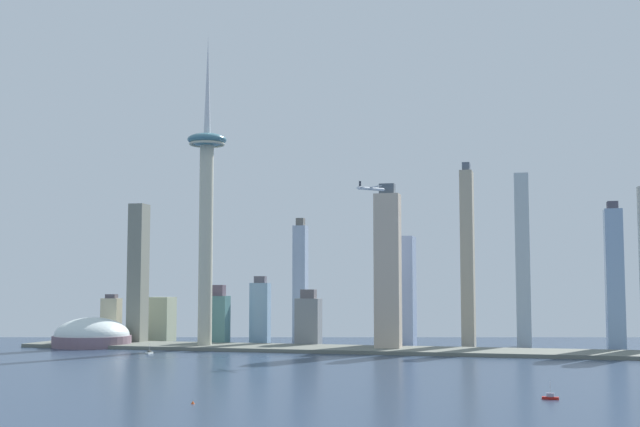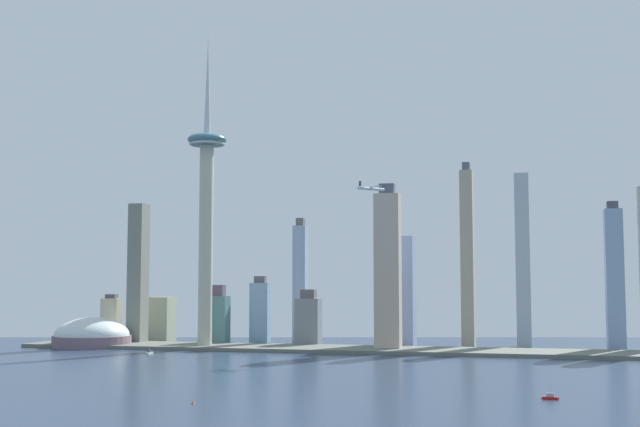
{
  "view_description": "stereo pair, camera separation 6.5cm",
  "coord_description": "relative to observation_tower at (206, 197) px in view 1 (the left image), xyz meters",
  "views": [
    {
      "loc": [
        150.52,
        -337.44,
        62.96
      ],
      "look_at": [
        -43.44,
        408.69,
        129.31
      ],
      "focal_mm": 46.64,
      "sensor_mm": 36.0,
      "label": 1
    },
    {
      "loc": [
        150.58,
        -337.43,
        62.96
      ],
      "look_at": [
        -43.44,
        408.69,
        129.31
      ],
      "focal_mm": 46.64,
      "sensor_mm": 36.0,
      "label": 2
    }
  ],
  "objects": [
    {
      "name": "skyscraper_5",
      "position": [
        -87.55,
        85.25,
        -127.15
      ],
      "size": [
        25.38,
        25.94,
        49.31
      ],
      "color": "#A0A785",
      "rests_on": "ground"
    },
    {
      "name": "skyscraper_8",
      "position": [
        253.53,
        76.7,
        -60.85
      ],
      "size": [
        12.68,
        26.65,
        187.35
      ],
      "color": "#AAA089",
      "rests_on": "ground"
    },
    {
      "name": "skyscraper_4",
      "position": [
        72.45,
        92.44,
        -86.64
      ],
      "size": [
        14.08,
        13.96,
        135.56
      ],
      "color": "#9CAFCA",
      "rests_on": "ground"
    },
    {
      "name": "skyscraper_12",
      "position": [
        186.95,
        66.06,
        -95.69
      ],
      "size": [
        27.41,
        27.81,
        112.23
      ],
      "color": "#8BA2CB",
      "rests_on": "ground"
    },
    {
      "name": "skyscraper_2",
      "position": [
        -2.84,
        43.84,
        -123.77
      ],
      "size": [
        20.54,
        16.86,
        62.88
      ],
      "color": "slate",
      "rests_on": "ground"
    },
    {
      "name": "skyscraper_10",
      "position": [
        183.3,
        8.36,
        -74.93
      ],
      "size": [
        24.08,
        18.33,
        159.86
      ],
      "color": "#C4B29C",
      "rests_on": "ground"
    },
    {
      "name": "airplane",
      "position": [
        176.0,
        -34.94,
        -1.03
      ],
      "size": [
        24.68,
        24.69,
        7.84
      ],
      "rotation": [
        0.0,
        0.0,
        0.81
      ],
      "color": "silver"
    },
    {
      "name": "skyscraper_9",
      "position": [
        93.95,
        47.77,
        -125.42
      ],
      "size": [
        24.39,
        19.16,
        58.27
      ],
      "color": "gray",
      "rests_on": "ground"
    },
    {
      "name": "waterfront_pier",
      "position": [
        169.91,
        3.63,
        -150.07
      ],
      "size": [
        710.14,
        72.94,
        3.46
      ],
      "primitive_type": "cube",
      "color": "slate",
      "rests_on": "ground"
    },
    {
      "name": "skyscraper_6",
      "position": [
        307.55,
        102.81,
        -62.79
      ],
      "size": [
        14.53,
        16.96,
        178.02
      ],
      "color": "#ABBAC3",
      "rests_on": "ground"
    },
    {
      "name": "channel_buoy_0",
      "position": [
        142.66,
        -360.91,
        -150.98
      ],
      "size": [
        1.98,
        1.98,
        1.64
      ],
      "primitive_type": "cone",
      "color": "#E54C19",
      "rests_on": "ground"
    },
    {
      "name": "boat_0",
      "position": [
        326.6,
        -295.31,
        -150.51
      ],
      "size": [
        9.25,
        3.11,
        10.07
      ],
      "rotation": [
        0.0,
        0.0,
        3.05
      ],
      "color": "#B41C17",
      "rests_on": "ground"
    },
    {
      "name": "skyscraper_1",
      "position": [
        -89.43,
        30.77,
        -77.27
      ],
      "size": [
        16.13,
        19.99,
        149.07
      ],
      "color": "gray",
      "rests_on": "ground"
    },
    {
      "name": "skyscraper_7",
      "position": [
        28.39,
        87.33,
        -117.87
      ],
      "size": [
        20.56,
        12.97,
        72.42
      ],
      "color": "#84A9C2",
      "rests_on": "ground"
    },
    {
      "name": "observation_tower",
      "position": [
        0.0,
        0.0,
        0.0
      ],
      "size": [
        39.58,
        39.58,
        317.51
      ],
      "color": "beige",
      "rests_on": "ground"
    },
    {
      "name": "skyscraper_11",
      "position": [
        392.9,
        62.97,
        -82.72
      ],
      "size": [
        16.41,
        22.91,
        142.85
      ],
      "color": "#87A4C5",
      "rests_on": "ground"
    },
    {
      "name": "stadium_dome",
      "position": [
        -119.45,
        -8.99,
        -141.87
      ],
      "size": [
        79.1,
        79.1,
        37.05
      ],
      "color": "slate",
      "rests_on": "ground"
    },
    {
      "name": "skyscraper_0",
      "position": [
        -123.98,
        37.9,
        -126.72
      ],
      "size": [
        19.27,
        13.13,
        52.93
      ],
      "color": "#BDB291",
      "rests_on": "ground"
    },
    {
      "name": "boat_4",
      "position": [
        -23.12,
        -74.78,
        -150.55
      ],
      "size": [
        3.84,
        9.06,
        9.8
      ],
      "rotation": [
        0.0,
        0.0,
        1.49
      ],
      "color": "silver",
      "rests_on": "ground"
    }
  ]
}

